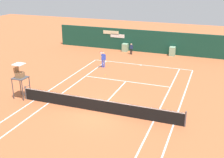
# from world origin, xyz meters

# --- Properties ---
(ground_plane) EXTENTS (80.00, 80.00, 0.01)m
(ground_plane) POSITION_xyz_m (-0.00, 0.58, 0.00)
(ground_plane) COLOR #BC6038
(tennis_net) EXTENTS (12.10, 0.10, 1.07)m
(tennis_net) POSITION_xyz_m (0.00, 0.00, 0.51)
(tennis_net) COLOR #4C4C51
(tennis_net) RESTS_ON ground_plane
(sponsor_back_wall) EXTENTS (25.00, 1.02, 2.69)m
(sponsor_back_wall) POSITION_xyz_m (-0.03, 16.97, 1.30)
(sponsor_back_wall) COLOR #144233
(sponsor_back_wall) RESTS_ON ground_plane
(umpire_chair) EXTENTS (1.00, 1.00, 2.75)m
(umpire_chair) POSITION_xyz_m (-6.48, 0.14, 1.78)
(umpire_chair) COLOR #47474C
(umpire_chair) RESTS_ON ground_plane
(player_on_baseline) EXTENTS (0.49, 0.86, 1.86)m
(player_on_baseline) POSITION_xyz_m (-3.46, 9.45, 0.97)
(player_on_baseline) COLOR blue
(player_on_baseline) RESTS_ON ground_plane
(ball_kid_centre_post) EXTENTS (0.44, 0.19, 1.33)m
(ball_kid_centre_post) POSITION_xyz_m (-2.25, 15.32, 0.76)
(ball_kid_centre_post) COLOR black
(ball_kid_centre_post) RESTS_ON ground_plane
(tennis_ball_by_sideline) EXTENTS (0.07, 0.07, 0.07)m
(tennis_ball_by_sideline) POSITION_xyz_m (-2.35, 7.26, 0.03)
(tennis_ball_by_sideline) COLOR #CCE033
(tennis_ball_by_sideline) RESTS_ON ground_plane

